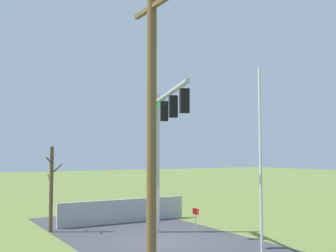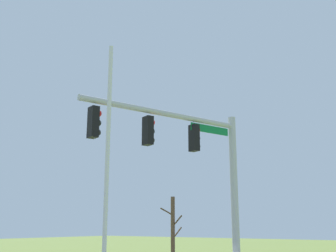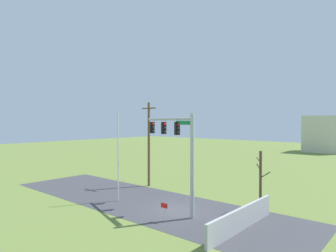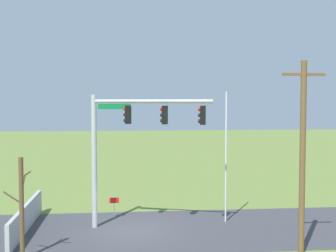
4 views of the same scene
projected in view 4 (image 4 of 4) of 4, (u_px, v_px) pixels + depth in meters
ground_plane at (133, 230)px, 24.01m from camera, size 160.00×160.00×0.00m
road_surface at (208, 228)px, 24.39m from camera, size 28.00×8.00×0.01m
sidewalk_corner at (76, 228)px, 24.53m from camera, size 6.00×6.00×0.01m
retaining_fence at (26, 218)px, 24.00m from camera, size 0.20×7.94×1.37m
signal_mast at (127, 135)px, 23.94m from camera, size 6.21×2.25×7.14m
flagpole at (226, 157)px, 25.56m from camera, size 0.10×0.10×7.33m
utility_pole at (303, 155)px, 19.98m from camera, size 1.90×0.26×8.56m
bare_tree at (22, 207)px, 19.52m from camera, size 1.27×1.02×4.42m
open_sign at (114, 203)px, 26.41m from camera, size 0.56×0.04×1.22m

